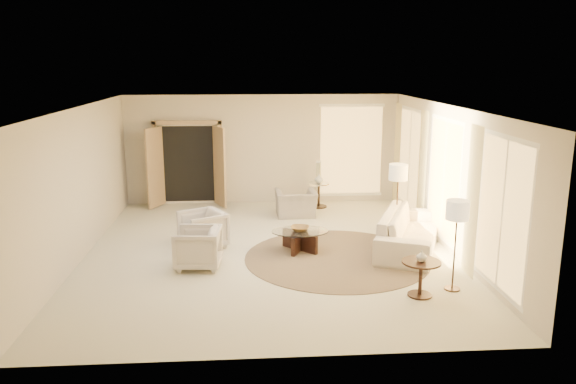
{
  "coord_description": "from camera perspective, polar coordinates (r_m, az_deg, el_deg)",
  "views": [
    {
      "loc": [
        -0.37,
        -10.36,
        3.61
      ],
      "look_at": [
        0.4,
        0.4,
        1.1
      ],
      "focal_mm": 35.0,
      "sensor_mm": 36.0,
      "label": 1
    }
  ],
  "objects": [
    {
      "name": "room",
      "position": [
        10.6,
        -2.0,
        1.04
      ],
      "size": [
        7.04,
        8.04,
        2.83
      ],
      "color": "beige",
      "rests_on": "ground"
    },
    {
      "name": "sofa",
      "position": [
        11.3,
        12.26,
        -3.85
      ],
      "size": [
        1.91,
        2.74,
        0.74
      ],
      "primitive_type": "imported",
      "rotation": [
        0.0,
        0.0,
        1.17
      ],
      "color": "beige",
      "rests_on": "room"
    },
    {
      "name": "end_table",
      "position": [
        9.11,
        13.34,
        -7.94
      ],
      "size": [
        0.61,
        0.61,
        0.58
      ],
      "rotation": [
        0.0,
        0.0,
        -0.04
      ],
      "color": "black",
      "rests_on": "room"
    },
    {
      "name": "floor_lamp_near",
      "position": [
        11.67,
        11.14,
        1.64
      ],
      "size": [
        0.38,
        0.38,
        1.58
      ],
      "rotation": [
        0.0,
        0.0,
        -0.3
      ],
      "color": "black",
      "rests_on": "room"
    },
    {
      "name": "end_vase",
      "position": [
        9.02,
        13.43,
        -6.36
      ],
      "size": [
        0.17,
        0.17,
        0.18
      ],
      "primitive_type": "imported",
      "rotation": [
        0.0,
        0.0,
        -0.03
      ],
      "color": "silver",
      "rests_on": "end_table"
    },
    {
      "name": "area_rug",
      "position": [
        10.69,
        4.98,
        -6.66
      ],
      "size": [
        4.56,
        4.56,
        0.01
      ],
      "primitive_type": "cylinder",
      "rotation": [
        0.0,
        0.0,
        -0.4
      ],
      "color": "#3E2F22",
      "rests_on": "room"
    },
    {
      "name": "accent_chair",
      "position": [
        13.37,
        0.81,
        -0.72
      ],
      "size": [
        0.97,
        0.65,
        0.83
      ],
      "primitive_type": "imported",
      "rotation": [
        0.0,
        0.0,
        3.18
      ],
      "color": "#9B948D",
      "rests_on": "room"
    },
    {
      "name": "bowl",
      "position": [
        10.91,
        1.22,
        -3.73
      ],
      "size": [
        0.43,
        0.43,
        0.09
      ],
      "primitive_type": "imported",
      "rotation": [
        0.0,
        0.0,
        -0.21
      ],
      "color": "brown",
      "rests_on": "coffee_table"
    },
    {
      "name": "curtains_right",
      "position": [
        12.19,
        14.02,
        1.78
      ],
      "size": [
        0.06,
        5.2,
        2.6
      ],
      "primitive_type": null,
      "color": "beige",
      "rests_on": "room"
    },
    {
      "name": "side_table",
      "position": [
        14.21,
        3.14,
        -0.06
      ],
      "size": [
        0.54,
        0.54,
        0.63
      ],
      "rotation": [
        0.0,
        0.0,
        0.08
      ],
      "color": "black",
      "rests_on": "room"
    },
    {
      "name": "windows_right",
      "position": [
        11.36,
        15.65,
        1.13
      ],
      "size": [
        0.1,
        6.4,
        2.4
      ],
      "primitive_type": null,
      "color": "#FFC766",
      "rests_on": "room"
    },
    {
      "name": "coffee_table",
      "position": [
        10.97,
        1.22,
        -4.71
      ],
      "size": [
        1.3,
        1.3,
        0.41
      ],
      "rotation": [
        0.0,
        0.0,
        0.19
      ],
      "color": "black",
      "rests_on": "room"
    },
    {
      "name": "armchair_right",
      "position": [
        10.19,
        -9.15,
        -5.43
      ],
      "size": [
        0.79,
        0.83,
        0.8
      ],
      "primitive_type": "imported",
      "rotation": [
        0.0,
        0.0,
        -1.65
      ],
      "color": "beige",
      "rests_on": "room"
    },
    {
      "name": "french_doors",
      "position": [
        14.48,
        -10.1,
        2.79
      ],
      "size": [
        1.95,
        0.66,
        2.16
      ],
      "color": "tan",
      "rests_on": "room"
    },
    {
      "name": "floor_lamp_far",
      "position": [
        9.23,
        16.82,
        -2.18
      ],
      "size": [
        0.36,
        0.36,
        1.49
      ],
      "rotation": [
        0.0,
        0.0,
        0.19
      ],
      "color": "black",
      "rests_on": "room"
    },
    {
      "name": "window_back_corner",
      "position": [
        14.73,
        6.42,
        4.2
      ],
      "size": [
        1.7,
        0.1,
        2.4
      ],
      "primitive_type": null,
      "color": "#FFC766",
      "rests_on": "room"
    },
    {
      "name": "armchair_left",
      "position": [
        11.25,
        -8.68,
        -3.6
      ],
      "size": [
        1.02,
        1.04,
        0.81
      ],
      "primitive_type": "imported",
      "rotation": [
        0.0,
        0.0,
        -1.08
      ],
      "color": "beige",
      "rests_on": "room"
    },
    {
      "name": "side_vase",
      "position": [
        14.14,
        3.16,
        1.36
      ],
      "size": [
        0.27,
        0.27,
        0.23
      ],
      "primitive_type": "imported",
      "rotation": [
        0.0,
        0.0,
        0.24
      ],
      "color": "silver",
      "rests_on": "side_table"
    }
  ]
}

